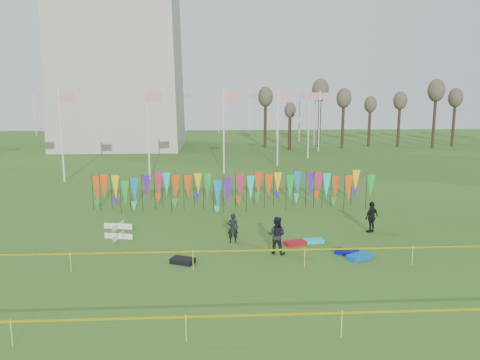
{
  "coord_description": "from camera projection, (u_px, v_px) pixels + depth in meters",
  "views": [
    {
      "loc": [
        -0.96,
        -20.87,
        7.49
      ],
      "look_at": [
        0.56,
        6.0,
        2.57
      ],
      "focal_mm": 35.0,
      "sensor_mm": 36.0,
      "label": 1
    }
  ],
  "objects": [
    {
      "name": "person_right",
      "position": [
        372.0,
        217.0,
        25.69
      ],
      "size": [
        1.16,
        1.05,
        1.73
      ],
      "primitive_type": "imported",
      "rotation": [
        0.0,
        0.0,
        3.75
      ],
      "color": "black",
      "rests_on": "ground"
    },
    {
      "name": "tree_line",
      "position": [
        448.0,
        104.0,
        65.77
      ],
      "size": [
        53.92,
        1.92,
        7.84
      ],
      "color": "#3C291E",
      "rests_on": "ground"
    },
    {
      "name": "kite_bag_blue",
      "position": [
        347.0,
        252.0,
        22.25
      ],
      "size": [
        1.19,
        0.98,
        0.22
      ],
      "primitive_type": "cube",
      "rotation": [
        0.0,
        0.0,
        -0.48
      ],
      "color": "#090993",
      "rests_on": "ground"
    },
    {
      "name": "caution_tape_near",
      "position": [
        232.0,
        252.0,
        20.28
      ],
      "size": [
        26.0,
        0.02,
        0.9
      ],
      "color": "#FFEC05",
      "rests_on": "ground"
    },
    {
      "name": "flagpole_ring",
      "position": [
        123.0,
        119.0,
        67.55
      ],
      "size": [
        57.4,
        56.16,
        8.0
      ],
      "color": "silver",
      "rests_on": "ground"
    },
    {
      "name": "kite_bag_red",
      "position": [
        295.0,
        243.0,
        23.65
      ],
      "size": [
        1.2,
        0.85,
        0.2
      ],
      "primitive_type": "cube",
      "rotation": [
        0.0,
        0.0,
        0.35
      ],
      "color": "#B60C1B",
      "rests_on": "ground"
    },
    {
      "name": "ground",
      "position": [
        235.0,
        257.0,
        21.9
      ],
      "size": [
        160.0,
        160.0,
        0.0
      ],
      "primitive_type": "plane",
      "color": "#2E5317",
      "rests_on": "ground"
    },
    {
      "name": "person_left",
      "position": [
        233.0,
        228.0,
        23.9
      ],
      "size": [
        0.57,
        0.43,
        1.53
      ],
      "primitive_type": "imported",
      "rotation": [
        0.0,
        0.0,
        3.18
      ],
      "color": "black",
      "rests_on": "ground"
    },
    {
      "name": "person_mid",
      "position": [
        277.0,
        235.0,
        22.22
      ],
      "size": [
        1.02,
        0.84,
        1.81
      ],
      "primitive_type": "imported",
      "rotation": [
        0.0,
        0.0,
        2.74
      ],
      "color": "black",
      "rests_on": "ground"
    },
    {
      "name": "kite_bag_black",
      "position": [
        183.0,
        261.0,
        21.07
      ],
      "size": [
        1.19,
        0.98,
        0.24
      ],
      "primitive_type": "cube",
      "rotation": [
        0.0,
        0.0,
        -0.43
      ],
      "color": "black",
      "rests_on": "ground"
    },
    {
      "name": "kite_bag_teal",
      "position": [
        360.0,
        257.0,
        21.61
      ],
      "size": [
        1.34,
        1.1,
        0.23
      ],
      "primitive_type": "cube",
      "rotation": [
        0.0,
        0.0,
        0.51
      ],
      "color": "#0C62AB",
      "rests_on": "ground"
    },
    {
      "name": "caution_tape_far",
      "position": [
        240.0,
        317.0,
        14.33
      ],
      "size": [
        26.0,
        0.02,
        0.9
      ],
      "color": "#FFEC05",
      "rests_on": "ground"
    },
    {
      "name": "kite_bag_turquoise",
      "position": [
        313.0,
        241.0,
        23.98
      ],
      "size": [
        1.06,
        0.62,
        0.2
      ],
      "primitive_type": "cube",
      "rotation": [
        0.0,
        0.0,
        0.12
      ],
      "color": "#0DCCCC",
      "rests_on": "ground"
    },
    {
      "name": "box_kite",
      "position": [
        118.0,
        231.0,
        24.52
      ],
      "size": [
        0.78,
        0.78,
        0.86
      ],
      "rotation": [
        0.0,
        0.0,
        -0.2
      ],
      "color": "red",
      "rests_on": "ground"
    },
    {
      "name": "banner_row",
      "position": [
        233.0,
        188.0,
        30.75
      ],
      "size": [
        18.64,
        0.64,
        2.3
      ],
      "color": "black",
      "rests_on": "ground"
    }
  ]
}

